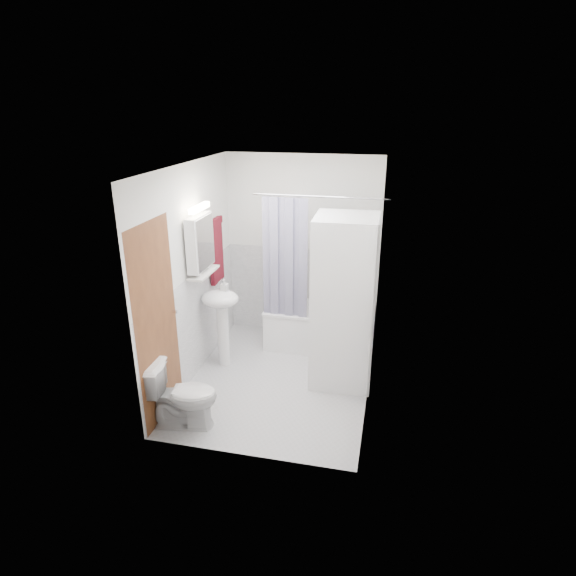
% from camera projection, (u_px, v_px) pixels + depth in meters
% --- Properties ---
extents(floor, '(2.60, 2.60, 0.00)m').
position_uv_depth(floor, '(280.00, 380.00, 5.52)').
color(floor, '#B9B9BE').
rests_on(floor, ground).
extents(room_walls, '(2.60, 2.60, 2.60)m').
position_uv_depth(room_walls, '(279.00, 256.00, 4.99)').
color(room_walls, white).
rests_on(room_walls, ground).
extents(wainscot, '(1.98, 2.58, 2.58)m').
position_uv_depth(wainscot, '(285.00, 322.00, 5.57)').
color(wainscot, white).
rests_on(wainscot, ground).
extents(door, '(0.05, 2.00, 2.00)m').
position_uv_depth(door, '(175.00, 312.00, 4.86)').
color(door, brown).
rests_on(door, ground).
extents(bathtub, '(1.37, 0.65, 0.52)m').
position_uv_depth(bathtub, '(320.00, 326.00, 6.19)').
color(bathtub, white).
rests_on(bathtub, ground).
extents(tub_spout, '(0.04, 0.12, 0.04)m').
position_uv_depth(tub_spout, '(340.00, 278.00, 6.25)').
color(tub_spout, silver).
rests_on(tub_spout, room_walls).
extents(curtain_rod, '(1.55, 0.02, 0.02)m').
position_uv_depth(curtain_rod, '(320.00, 196.00, 5.34)').
color(curtain_rod, silver).
rests_on(curtain_rod, room_walls).
extents(shower_curtain, '(0.55, 0.02, 1.45)m').
position_uv_depth(shower_curtain, '(285.00, 259.00, 5.69)').
color(shower_curtain, '#19154C').
rests_on(shower_curtain, curtain_rod).
extents(sink, '(0.44, 0.37, 1.04)m').
position_uv_depth(sink, '(221.00, 310.00, 5.62)').
color(sink, white).
rests_on(sink, ground).
extents(medicine_cabinet, '(0.13, 0.50, 0.71)m').
position_uv_depth(medicine_cabinet, '(200.00, 241.00, 5.24)').
color(medicine_cabinet, white).
rests_on(medicine_cabinet, room_walls).
extents(shelf, '(0.18, 0.54, 0.02)m').
position_uv_depth(shelf, '(204.00, 273.00, 5.36)').
color(shelf, silver).
rests_on(shelf, room_walls).
extents(shower_caddy, '(0.22, 0.06, 0.02)m').
position_uv_depth(shower_caddy, '(345.00, 256.00, 6.12)').
color(shower_caddy, silver).
rests_on(shower_caddy, room_walls).
extents(towel, '(0.07, 0.34, 0.81)m').
position_uv_depth(towel, '(216.00, 249.00, 5.83)').
color(towel, maroon).
rests_on(towel, room_walls).
extents(washer_dryer, '(0.70, 0.69, 1.90)m').
position_uv_depth(washer_dryer, '(344.00, 302.00, 5.22)').
color(washer_dryer, white).
rests_on(washer_dryer, ground).
extents(toilet, '(0.73, 0.48, 0.66)m').
position_uv_depth(toilet, '(183.00, 395.00, 4.64)').
color(toilet, white).
rests_on(toilet, ground).
extents(soap_pump, '(0.08, 0.17, 0.08)m').
position_uv_depth(soap_pump, '(224.00, 290.00, 5.55)').
color(soap_pump, gray).
rests_on(soap_pump, sink).
extents(shelf_bottle, '(0.07, 0.18, 0.07)m').
position_uv_depth(shelf_bottle, '(198.00, 273.00, 5.21)').
color(shelf_bottle, gray).
rests_on(shelf_bottle, shelf).
extents(shelf_cup, '(0.10, 0.09, 0.10)m').
position_uv_depth(shelf_cup, '(207.00, 264.00, 5.45)').
color(shelf_cup, gray).
rests_on(shelf_cup, shelf).
extents(shampoo_a, '(0.13, 0.17, 0.13)m').
position_uv_depth(shampoo_a, '(328.00, 249.00, 6.14)').
color(shampoo_a, gray).
rests_on(shampoo_a, shower_caddy).
extents(shampoo_b, '(0.08, 0.21, 0.08)m').
position_uv_depth(shampoo_b, '(338.00, 252.00, 6.12)').
color(shampoo_b, navy).
rests_on(shampoo_b, shower_caddy).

